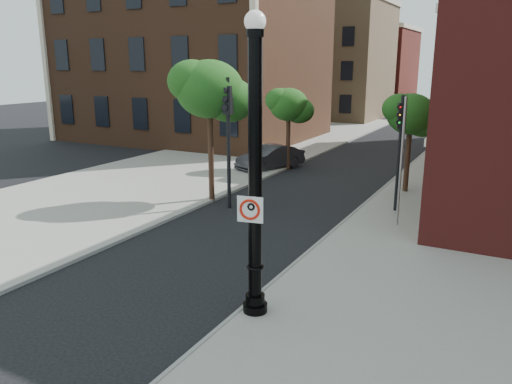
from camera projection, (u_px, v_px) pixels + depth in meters
The scene contains 16 objects.
ground at pixel (186, 287), 13.61m from camera, with size 120.00×120.00×0.00m, color black.
sidewalk_right at pixel (463, 218), 19.42m from camera, with size 8.00×60.00×0.12m, color gray.
sidewalk_left at pixel (235, 154), 33.07m from camera, with size 10.00×50.00×0.12m, color gray.
curb_edge at pixel (364, 205), 21.21m from camera, with size 0.10×60.00×0.14m, color gray.
victorian_building at pixel (195, 26), 39.17m from camera, with size 18.60×14.60×17.95m.
bg_building_tan_a at pixel (329, 62), 55.17m from camera, with size 12.00×12.00×12.00m, color #9C7B55.
bg_building_red at pixel (365, 70), 67.39m from camera, with size 12.00×12.00×10.00m, color maroon.
lamppost at pixel (255, 186), 11.26m from camera, with size 0.59×0.59×7.00m.
no_parking_sign at pixel (250, 209), 11.26m from camera, with size 0.60×0.16×0.61m.
parked_car at pixel (270, 157), 28.53m from camera, with size 1.45×4.16×1.37m, color #2A292E.
traffic_signal_left at pixel (228, 122), 20.13m from camera, with size 0.37×0.46×5.38m.
traffic_signal_right at pixel (400, 135), 19.51m from camera, with size 0.38×0.42×4.73m.
utility_pole at pixel (401, 164), 17.93m from camera, with size 0.10×0.10×4.79m, color #999999.
street_tree_a at pixel (211, 91), 20.84m from camera, with size 3.38×3.05×6.08m.
street_tree_b at pixel (289, 106), 27.76m from camera, with size 2.55×2.31×4.60m.
street_tree_c at pixel (412, 115), 22.49m from camera, with size 2.56×2.32×4.62m.
Camera 1 is at (7.55, -10.17, 5.92)m, focal length 35.00 mm.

